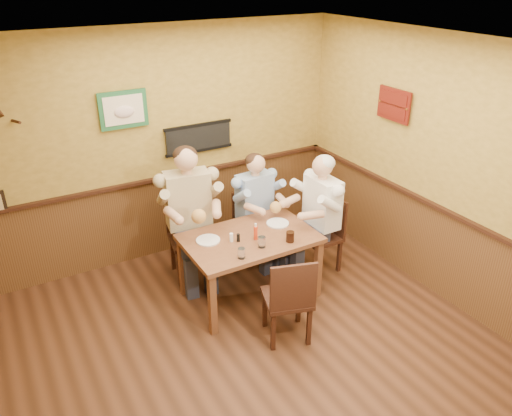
{
  "coord_description": "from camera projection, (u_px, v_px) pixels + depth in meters",
  "views": [
    {
      "loc": [
        -1.62,
        -2.96,
        3.39
      ],
      "look_at": [
        0.68,
        1.05,
        1.1
      ],
      "focal_mm": 35.0,
      "sensor_mm": 36.0,
      "label": 1
    }
  ],
  "objects": [
    {
      "name": "diner_blue_polo",
      "position": [
        255.0,
        213.0,
        6.1
      ],
      "size": [
        0.63,
        0.63,
        1.25
      ],
      "primitive_type": null,
      "rotation": [
        0.0,
        0.0,
        0.08
      ],
      "color": "#88A4CD",
      "rests_on": "ground"
    },
    {
      "name": "diner_white_elder",
      "position": [
        321.0,
        220.0,
        5.85
      ],
      "size": [
        0.62,
        0.62,
        1.32
      ],
      "primitive_type": null,
      "rotation": [
        0.0,
        0.0,
        -1.56
      ],
      "color": "white",
      "rests_on": "ground"
    },
    {
      "name": "chair_back_right",
      "position": [
        255.0,
        226.0,
        6.18
      ],
      "size": [
        0.44,
        0.44,
        0.88
      ],
      "primitive_type": null,
      "rotation": [
        0.0,
        0.0,
        0.08
      ],
      "color": "#371C11",
      "rests_on": "ground"
    },
    {
      "name": "plate_far_left",
      "position": [
        208.0,
        240.0,
        5.24
      ],
      "size": [
        0.28,
        0.28,
        0.02
      ],
      "primitive_type": "cylinder",
      "rotation": [
        0.0,
        0.0,
        -0.08
      ],
      "color": "white",
      "rests_on": "dining_table"
    },
    {
      "name": "cola_tumbler",
      "position": [
        290.0,
        237.0,
        5.21
      ],
      "size": [
        0.09,
        0.09,
        0.11
      ],
      "primitive_type": "cylinder",
      "rotation": [
        0.0,
        0.0,
        -0.08
      ],
      "color": "black",
      "rests_on": "dining_table"
    },
    {
      "name": "hot_sauce_bottle",
      "position": [
        256.0,
        232.0,
        5.24
      ],
      "size": [
        0.05,
        0.05,
        0.17
      ],
      "primitive_type": "cylinder",
      "rotation": [
        0.0,
        0.0,
        0.37
      ],
      "color": "red",
      "rests_on": "dining_table"
    },
    {
      "name": "chair_near_side",
      "position": [
        287.0,
        296.0,
        4.83
      ],
      "size": [
        0.56,
        0.56,
        0.96
      ],
      "primitive_type": null,
      "rotation": [
        0.0,
        0.0,
        2.83
      ],
      "color": "#371C11",
      "rests_on": "ground"
    },
    {
      "name": "water_glass_mid",
      "position": [
        262.0,
        242.0,
        5.11
      ],
      "size": [
        0.1,
        0.1,
        0.12
      ],
      "primitive_type": "cylinder",
      "rotation": [
        0.0,
        0.0,
        0.41
      ],
      "color": "white",
      "rests_on": "dining_table"
    },
    {
      "name": "water_glass_left",
      "position": [
        242.0,
        253.0,
        4.92
      ],
      "size": [
        0.09,
        0.09,
        0.11
      ],
      "primitive_type": "cylinder",
      "rotation": [
        0.0,
        0.0,
        0.36
      ],
      "color": "white",
      "rests_on": "dining_table"
    },
    {
      "name": "pepper_shaker",
      "position": [
        238.0,
        238.0,
        5.21
      ],
      "size": [
        0.04,
        0.04,
        0.09
      ],
      "primitive_type": "cylinder",
      "rotation": [
        0.0,
        0.0,
        0.1
      ],
      "color": "black",
      "rests_on": "dining_table"
    },
    {
      "name": "chair_back_left",
      "position": [
        190.0,
        237.0,
        5.8
      ],
      "size": [
        0.54,
        0.54,
        1.02
      ],
      "primitive_type": null,
      "rotation": [
        0.0,
        0.0,
        -0.17
      ],
      "color": "#371C11",
      "rests_on": "ground"
    },
    {
      "name": "dining_table",
      "position": [
        250.0,
        244.0,
        5.37
      ],
      "size": [
        1.4,
        0.9,
        0.75
      ],
      "color": "brown",
      "rests_on": "ground"
    },
    {
      "name": "diner_tan_shirt",
      "position": [
        189.0,
        220.0,
        5.71
      ],
      "size": [
        0.77,
        0.77,
        1.45
      ],
      "primitive_type": null,
      "rotation": [
        0.0,
        0.0,
        -0.17
      ],
      "color": "#C7B389",
      "rests_on": "ground"
    },
    {
      "name": "plate_far_right",
      "position": [
        278.0,
        223.0,
        5.58
      ],
      "size": [
        0.27,
        0.27,
        0.02
      ],
      "primitive_type": "cylinder",
      "rotation": [
        0.0,
        0.0,
        0.06
      ],
      "color": "silver",
      "rests_on": "dining_table"
    },
    {
      "name": "chair_right_end",
      "position": [
        320.0,
        235.0,
        5.94
      ],
      "size": [
        0.43,
        0.43,
        0.92
      ],
      "primitive_type": null,
      "rotation": [
        0.0,
        0.0,
        -1.56
      ],
      "color": "#371C11",
      "rests_on": "ground"
    },
    {
      "name": "room",
      "position": [
        251.0,
        199.0,
        3.97
      ],
      "size": [
        5.02,
        5.03,
        2.81
      ],
      "color": "#361D10",
      "rests_on": "ground"
    },
    {
      "name": "salt_shaker",
      "position": [
        231.0,
        237.0,
        5.21
      ],
      "size": [
        0.04,
        0.04,
        0.09
      ],
      "primitive_type": "cylinder",
      "rotation": [
        0.0,
        0.0,
        -0.17
      ],
      "color": "white",
      "rests_on": "dining_table"
    }
  ]
}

